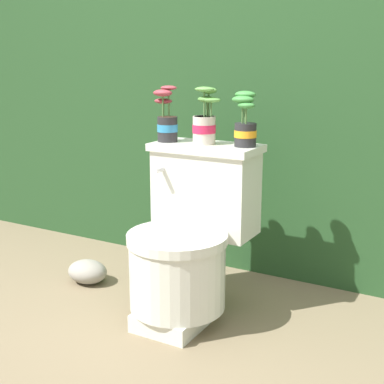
{
  "coord_description": "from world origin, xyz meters",
  "views": [
    {
      "loc": [
        1.01,
        -1.69,
        1.01
      ],
      "look_at": [
        0.01,
        0.09,
        0.51
      ],
      "focal_mm": 50.0,
      "sensor_mm": 36.0,
      "label": 1
    }
  ],
  "objects_px": {
    "potted_plant_left": "(167,120)",
    "potted_plant_midleft": "(205,121)",
    "garden_stone": "(88,272)",
    "toilet": "(189,239)",
    "potted_plant_middle": "(245,124)"
  },
  "relations": [
    {
      "from": "potted_plant_midleft",
      "to": "garden_stone",
      "type": "distance_m",
      "value": 0.92
    },
    {
      "from": "potted_plant_left",
      "to": "potted_plant_middle",
      "type": "distance_m",
      "value": 0.34
    },
    {
      "from": "potted_plant_left",
      "to": "garden_stone",
      "type": "relative_size",
      "value": 1.18
    },
    {
      "from": "toilet",
      "to": "potted_plant_middle",
      "type": "height_order",
      "value": "potted_plant_middle"
    },
    {
      "from": "potted_plant_midleft",
      "to": "potted_plant_left",
      "type": "bearing_deg",
      "value": -175.64
    },
    {
      "from": "potted_plant_midleft",
      "to": "garden_stone",
      "type": "height_order",
      "value": "potted_plant_midleft"
    },
    {
      "from": "potted_plant_left",
      "to": "garden_stone",
      "type": "xyz_separation_m",
      "value": [
        -0.39,
        -0.09,
        -0.72
      ]
    },
    {
      "from": "potted_plant_midleft",
      "to": "garden_stone",
      "type": "xyz_separation_m",
      "value": [
        -0.56,
        -0.1,
        -0.72
      ]
    },
    {
      "from": "potted_plant_midleft",
      "to": "garden_stone",
      "type": "bearing_deg",
      "value": -169.91
    },
    {
      "from": "toilet",
      "to": "potted_plant_midleft",
      "type": "height_order",
      "value": "potted_plant_midleft"
    },
    {
      "from": "potted_plant_left",
      "to": "garden_stone",
      "type": "bearing_deg",
      "value": -167.44
    },
    {
      "from": "toilet",
      "to": "potted_plant_left",
      "type": "xyz_separation_m",
      "value": [
        -0.18,
        0.12,
        0.45
      ]
    },
    {
      "from": "potted_plant_left",
      "to": "potted_plant_middle",
      "type": "relative_size",
      "value": 1.07
    },
    {
      "from": "garden_stone",
      "to": "potted_plant_midleft",
      "type": "bearing_deg",
      "value": 10.09
    },
    {
      "from": "potted_plant_left",
      "to": "potted_plant_midleft",
      "type": "height_order",
      "value": "same"
    }
  ]
}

